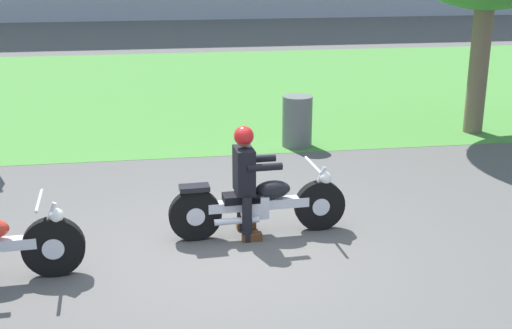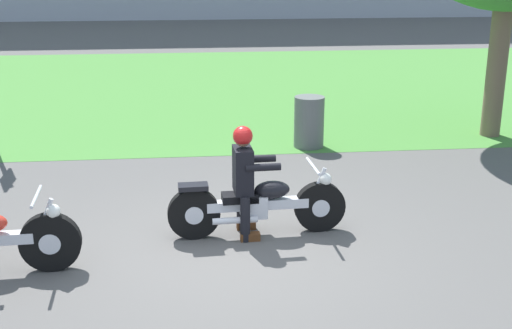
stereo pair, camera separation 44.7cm
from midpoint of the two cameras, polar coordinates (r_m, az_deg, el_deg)
The scene contains 5 objects.
ground at distance 8.03m, azimuth -0.83°, elevation -7.44°, with size 120.00×120.00×0.00m, color #565451.
grass_verge at distance 17.45m, azimuth -3.69°, elevation 6.48°, with size 60.00×12.00×0.01m, color #478438.
motorcycle_lead at distance 8.38m, azimuth 1.72°, elevation -3.42°, with size 2.22×0.66×0.88m.
rider_lead at distance 8.21m, azimuth 0.59°, elevation -0.71°, with size 0.56×0.48×1.40m.
trash_can at distance 12.13m, azimuth 5.53°, elevation 3.57°, with size 0.53×0.53×0.91m, color #595E5B.
Camera 2 is at (-0.40, -7.26, 3.42)m, focal length 47.66 mm.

